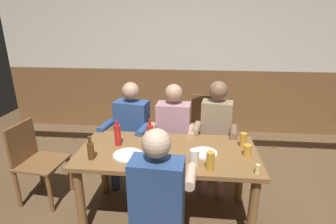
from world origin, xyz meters
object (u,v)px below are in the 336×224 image
chair_empty_near_right (35,160)px  pint_glass_3 (157,142)px  bottle_2 (118,135)px  person_0 (130,129)px  bottle_0 (150,132)px  pint_glass_4 (247,150)px  pint_glass_1 (194,158)px  condiment_caddy (169,163)px  plate_1 (128,155)px  dining_table (168,161)px  bottle_1 (91,150)px  person_3 (160,197)px  pint_glass_2 (210,161)px  person_1 (173,131)px  plate_0 (204,153)px  table_candle (258,169)px  person_2 (215,131)px  chair_empty_near_left (202,125)px  pint_glass_0 (243,140)px

chair_empty_near_right → pint_glass_3: (1.35, -0.14, 0.34)m
bottle_2 → person_0: bearing=92.0°
bottle_0 → pint_glass_4: (0.93, -0.25, -0.03)m
bottle_2 → pint_glass_1: 0.81m
condiment_caddy → plate_1: 0.41m
dining_table → pint_glass_4: pint_glass_4 is taller
bottle_1 → bottle_2: size_ratio=0.82×
person_3 → plate_1: bearing=128.8°
chair_empty_near_right → bottle_2: bottle_2 is taller
pint_glass_2 → dining_table: bearing=141.6°
pint_glass_3 → pint_glass_1: bearing=-34.3°
bottle_2 → pint_glass_2: size_ratio=1.64×
person_3 → pint_glass_1: 0.47m
person_1 → pint_glass_4: size_ratio=11.29×
condiment_caddy → chair_empty_near_right: bearing=164.3°
bottle_2 → bottle_0: bearing=28.2°
plate_0 → pint_glass_1: 0.24m
table_candle → condiment_caddy: bearing=176.4°
dining_table → person_2: size_ratio=1.33×
person_0 → plate_1: size_ratio=4.52×
plate_1 → bottle_0: bearing=68.1°
pint_glass_3 → person_0: bearing=123.1°
pint_glass_1 → bottle_2: bearing=157.5°
plate_1 → pint_glass_3: size_ratio=1.70×
person_1 → plate_1: person_1 is taller
person_1 → pint_glass_3: (-0.10, -0.63, 0.15)m
person_3 → table_candle: 0.81m
person_3 → bottle_0: bearing=106.8°
chair_empty_near_left → bottle_1: size_ratio=4.10×
bottle_1 → pint_glass_3: bottle_1 is taller
person_2 → pint_glass_4: size_ratio=11.72×
pint_glass_1 → pint_glass_4: pint_glass_1 is taller
person_2 → chair_empty_near_right: (-1.94, -0.48, -0.21)m
chair_empty_near_left → plate_1: chair_empty_near_left is taller
person_3 → bottle_0: 0.88m
pint_glass_4 → pint_glass_1: bearing=-156.0°
pint_glass_0 → pint_glass_3: size_ratio=0.89×
bottle_0 → bottle_2: (-0.29, -0.16, 0.02)m
condiment_caddy → plate_0: bearing=39.6°
person_0 → pint_glass_2: bearing=142.5°
pint_glass_3 → chair_empty_near_right: bearing=174.0°
pint_glass_2 → person_2: bearing=83.1°
person_0 → person_3: person_3 is taller
plate_0 → person_1: bearing=117.7°
bottle_2 → pint_glass_3: 0.40m
person_2 → bottle_2: person_2 is taller
bottle_2 → pint_glass_2: (0.87, -0.37, -0.03)m
dining_table → plate_0: 0.36m
dining_table → pint_glass_4: bearing=-2.2°
person_0 → bottle_2: size_ratio=4.65×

